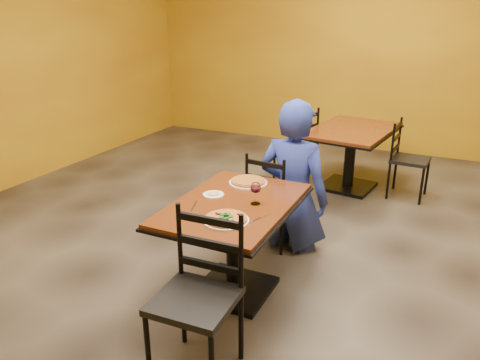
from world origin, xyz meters
The scene contains 18 objects.
floor centered at (0.00, 0.00, 0.00)m, with size 7.00×8.00×0.01m, color black.
wall_back centered at (0.00, 4.00, 1.50)m, with size 7.00×0.01×3.00m, color #BD9815.
table_main centered at (0.00, -0.50, 0.56)m, with size 0.83×1.23×0.75m.
table_second centered at (0.29, 2.13, 0.56)m, with size 1.05×1.42×0.75m.
chair_main_near centered at (0.17, -1.36, 0.50)m, with size 0.45×0.45×0.99m, color black, non-canonical shape.
chair_main_far centered at (-0.03, 0.39, 0.45)m, with size 0.40×0.40×0.89m, color black, non-canonical shape.
chair_second_left centered at (-0.40, 2.13, 0.47)m, with size 0.42×0.42×0.94m, color black, non-canonical shape.
chair_second_right centered at (0.98, 2.13, 0.45)m, with size 0.40×0.40×0.90m, color black, non-canonical shape.
diner centered at (0.14, 0.43, 0.69)m, with size 0.66×0.44×1.37m, color navy.
plate_main centered at (0.09, -0.81, 0.76)m, with size 0.31×0.31×0.01m, color white.
pizza_main centered at (0.09, -0.81, 0.77)m, with size 0.28×0.28×0.02m, color maroon.
plate_far centered at (-0.07, -0.09, 0.76)m, with size 0.31×0.31×0.01m, color white.
pizza_far centered at (-0.07, -0.09, 0.77)m, with size 0.28×0.28×0.02m, color #BD7F24.
side_plate centered at (-0.20, -0.44, 0.76)m, with size 0.16×0.16×0.01m, color white.
dip centered at (-0.20, -0.44, 0.76)m, with size 0.09×0.09×0.01m, color tan.
wine_glass centered at (0.15, -0.46, 0.84)m, with size 0.08×0.08×0.18m, color white, non-canonical shape.
fork centered at (-0.23, -0.68, 0.75)m, with size 0.01×0.19×0.00m, color silver.
knife centered at (0.28, -0.67, 0.75)m, with size 0.01×0.21×0.00m, color silver.
Camera 1 is at (1.35, -3.27, 2.05)m, focal length 34.41 mm.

